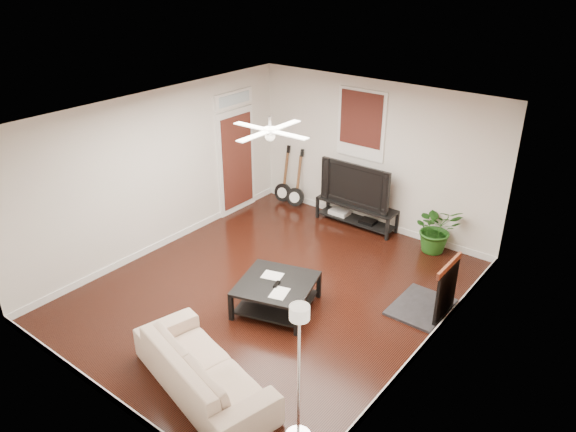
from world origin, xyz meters
name	(u,v)px	position (x,y,z in m)	size (l,w,h in m)	color
room	(271,210)	(0.00, 0.00, 1.40)	(5.01, 6.01, 2.81)	black
brick_accent	(462,233)	(2.49, 1.00, 1.40)	(0.02, 2.20, 2.80)	brown
fireplace	(434,285)	(2.20, 1.00, 0.46)	(0.80, 1.10, 0.92)	black
window_back	(361,124)	(-0.30, 2.97, 1.95)	(1.00, 0.06, 1.30)	#34100E
door_left	(236,152)	(-2.46, 1.90, 1.25)	(0.08, 1.00, 2.50)	white
tv_stand	(356,214)	(-0.18, 2.78, 0.23)	(1.62, 0.43, 0.45)	black
tv	(358,183)	(-0.18, 2.80, 0.87)	(1.45, 0.19, 0.83)	black
coffee_table	(276,295)	(0.34, -0.32, 0.22)	(1.06, 1.06, 0.45)	black
sofa	(203,368)	(0.71, -2.16, 0.31)	(2.14, 0.83, 0.62)	#C4AD93
floor_lamp	(299,376)	(2.06, -2.06, 0.87)	(0.29, 0.29, 1.74)	silver
potted_plant	(437,228)	(1.46, 2.76, 0.44)	(0.80, 0.69, 0.88)	#1F5418
guitar_left	(283,175)	(-1.97, 2.75, 0.62)	(0.38, 0.27, 1.24)	black
guitar_right	(295,179)	(-1.62, 2.72, 0.62)	(0.38, 0.27, 1.24)	black
ceiling_fan	(270,131)	(0.00, 0.00, 2.60)	(1.24, 1.24, 0.32)	white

